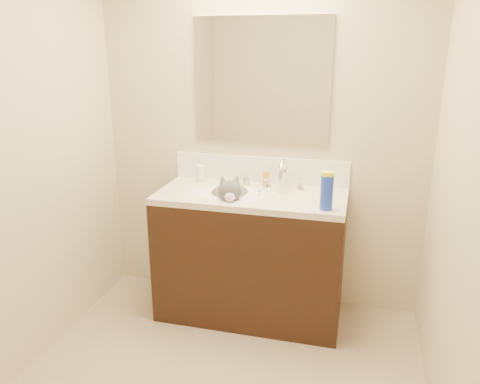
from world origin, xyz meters
The scene contains 16 objects.
room_shell centered at (0.00, 0.00, 1.49)m, with size 2.24×2.54×2.52m.
vanity_cabinet centered at (0.00, 0.97, 0.41)m, with size 1.20×0.55×0.82m, color black.
counter_slab centered at (0.00, 0.97, 0.84)m, with size 1.20×0.55×0.04m, color beige.
basin centered at (-0.12, 0.94, 0.79)m, with size 0.45×0.36×0.14m, color white.
faucet centered at (0.18, 1.11, 0.95)m, with size 0.28×0.20×0.21m.
cat centered at (-0.13, 0.94, 0.83)m, with size 0.37×0.41×0.31m.
backsplash centered at (0.00, 1.24, 0.95)m, with size 1.20×0.02×0.18m, color white.
mirror centered at (0.00, 1.24, 1.54)m, with size 0.90×0.02×0.80m, color white.
pill_bottle centered at (-0.40, 1.16, 0.92)m, with size 0.06×0.06×0.11m, color silver.
pill_label centered at (-0.40, 1.16, 0.90)m, with size 0.05×0.05×0.04m, color #D25C23.
silver_jar centered at (-0.08, 1.16, 0.89)m, with size 0.05×0.05×0.06m, color #B7B7BC.
amber_bottle centered at (0.05, 1.17, 0.91)m, with size 0.04×0.04×0.10m, color orange.
toothbrush centered at (0.04, 1.01, 0.86)m, with size 0.01×0.13×0.01m, color silver.
toothbrush_head centered at (0.04, 1.01, 0.87)m, with size 0.01×0.03×0.01m, color #5B71C1.
spray_can centered at (0.48, 0.79, 0.96)m, with size 0.07×0.07×0.20m, color #1A37BC.
spray_cap centered at (0.48, 0.79, 1.06)m, with size 0.07×0.07×0.04m, color yellow.
Camera 1 is at (0.64, -1.79, 1.76)m, focal length 35.00 mm.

